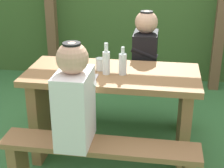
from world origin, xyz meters
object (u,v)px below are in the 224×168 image
Objects in this scene: bench_near at (100,159)px; bottle_left at (106,62)px; bottle_right at (123,63)px; cell_phone at (92,78)px; bench_far at (121,95)px; drinking_glass at (101,64)px; person_black_coat at (145,52)px; picnic_table at (112,100)px; person_white_shirt at (74,98)px.

bottle_left is at bearing 94.24° from bench_near.
bottle_right is 1.60× the size of cell_phone.
bench_far is at bearing 86.46° from bottle_left.
bench_far is at bearing 90.00° from bench_near.
cell_phone is (-0.09, -0.11, -0.10)m from bottle_left.
bottle_left reaches higher than drinking_glass.
bottle_left is 0.13m from bottle_right.
person_black_coat is at bearing -0.83° from bench_far.
bottle_left reaches higher than bench_far.
bottle_right reaches higher than picnic_table.
drinking_glass reaches higher than cell_phone.
bottle_right is (0.26, 0.52, 0.08)m from person_white_shirt.
person_white_shirt is 0.53m from bottle_left.
picnic_table is at bearing 53.18° from bottle_left.
picnic_table is 0.36m from bottle_right.
person_black_coat reaches higher than bottle_right.
person_black_coat is at bearing 76.85° from bottle_right.
bench_far is at bearing 179.17° from person_black_coat.
bottle_left is at bearing 50.32° from cell_phone.
cell_phone is at bearing -128.97° from picnic_table.
bench_far is at bearing 90.00° from picnic_table.
bench_near is 6.24× the size of bottle_right.
bottle_right reaches higher than drinking_glass.
bottle_right is (0.09, -0.60, 0.55)m from bench_far.
picnic_table is 0.59m from bench_near.
bench_near is 1.12m from bench_far.
bench_near is at bearing -72.00° from cell_phone.
cell_phone is at bearing -151.13° from bottle_right.
person_white_shirt is at bearing -96.50° from drinking_glass.
bench_far is (0.00, 0.56, -0.20)m from picnic_table.
person_black_coat is at bearing 57.71° from drinking_glass.
picnic_table is 5.53× the size of bottle_left.
bottle_left is (-0.04, -0.05, 0.36)m from picnic_table.
drinking_glass is 0.21m from bottle_right.
bench_far is 6.24× the size of bottle_right.
drinking_glass is at bearing -100.80° from bench_far.
person_black_coat reaches higher than bench_far.
person_white_shirt is 0.60m from drinking_glass.
drinking_glass is 0.44× the size of bottle_right.
picnic_table is 10.00× the size of cell_phone.
picnic_table is 0.32m from drinking_glass.
bottle_left reaches higher than bench_near.
drinking_glass is at bearing 99.57° from bench_near.
person_black_coat is (0.40, 1.11, 0.00)m from person_white_shirt.
drinking_glass is at bearing 126.24° from bottle_left.
bottle_left is (-0.04, 0.51, 0.56)m from bench_near.
bench_far is at bearing 80.12° from cell_phone.
bench_near is at bearing -101.62° from person_black_coat.
person_white_shirt is at bearing -116.47° from bottle_right.
cell_phone is (-0.36, -0.71, -0.00)m from person_black_coat.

